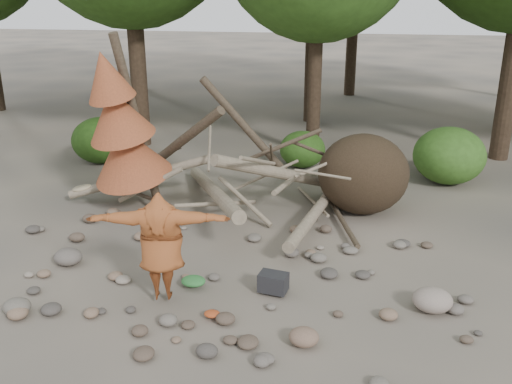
# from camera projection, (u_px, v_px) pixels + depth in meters

# --- Properties ---
(ground) EXTENTS (120.00, 120.00, 0.00)m
(ground) POSITION_uv_depth(u_px,v_px,m) (219.00, 288.00, 10.59)
(ground) COLOR #514C44
(ground) RESTS_ON ground
(deadfall_pile) EXTENTS (8.55, 5.24, 3.30)m
(deadfall_pile) POSITION_uv_depth(u_px,v_px,m) (339.00, 175.00, 13.86)
(deadfall_pile) COLOR #332619
(deadfall_pile) RESTS_ON ground
(dead_conifer) EXTENTS (2.06, 2.16, 4.35)m
(dead_conifer) POSITION_uv_depth(u_px,v_px,m) (122.00, 128.00, 13.49)
(dead_conifer) COLOR #4C3F30
(dead_conifer) RESTS_ON ground
(bush_left) EXTENTS (1.80, 1.80, 1.44)m
(bush_left) POSITION_uv_depth(u_px,v_px,m) (101.00, 140.00, 17.89)
(bush_left) COLOR #234512
(bush_left) RESTS_ON ground
(bush_mid) EXTENTS (1.40, 1.40, 1.12)m
(bush_mid) POSITION_uv_depth(u_px,v_px,m) (302.00, 149.00, 17.49)
(bush_mid) COLOR #2E5819
(bush_mid) RESTS_ON ground
(bush_right) EXTENTS (2.00, 2.00, 1.60)m
(bush_right) POSITION_uv_depth(u_px,v_px,m) (449.00, 156.00, 16.00)
(bush_right) COLOR #386820
(bush_right) RESTS_ON ground
(frisbee_thrower) EXTENTS (2.57, 1.15, 2.18)m
(frisbee_thrower) POSITION_uv_depth(u_px,v_px,m) (161.00, 246.00, 9.84)
(frisbee_thrower) COLOR brown
(frisbee_thrower) RESTS_ON ground
(backpack) EXTENTS (0.57, 0.43, 0.34)m
(backpack) POSITION_uv_depth(u_px,v_px,m) (273.00, 285.00, 10.37)
(backpack) COLOR black
(backpack) RESTS_ON ground
(cloth_green) EXTENTS (0.46, 0.38, 0.17)m
(cloth_green) POSITION_uv_depth(u_px,v_px,m) (193.00, 283.00, 10.60)
(cloth_green) COLOR #2C6F32
(cloth_green) RESTS_ON ground
(cloth_orange) EXTENTS (0.28, 0.23, 0.10)m
(cloth_orange) POSITION_uv_depth(u_px,v_px,m) (212.00, 316.00, 9.61)
(cloth_orange) COLOR #9F3F1B
(cloth_orange) RESTS_ON ground
(boulder_front_left) EXTENTS (0.48, 0.43, 0.29)m
(boulder_front_left) POSITION_uv_depth(u_px,v_px,m) (17.00, 307.00, 9.73)
(boulder_front_left) COLOR #676056
(boulder_front_left) RESTS_ON ground
(boulder_front_right) EXTENTS (0.48, 0.43, 0.29)m
(boulder_front_right) POSITION_uv_depth(u_px,v_px,m) (304.00, 337.00, 8.89)
(boulder_front_right) COLOR #795E4C
(boulder_front_right) RESTS_ON ground
(boulder_mid_right) EXTENTS (0.69, 0.62, 0.41)m
(boulder_mid_right) POSITION_uv_depth(u_px,v_px,m) (432.00, 300.00, 9.81)
(boulder_mid_right) COLOR gray
(boulder_mid_right) RESTS_ON ground
(boulder_mid_left) EXTENTS (0.56, 0.51, 0.34)m
(boulder_mid_left) POSITION_uv_depth(u_px,v_px,m) (68.00, 257.00, 11.45)
(boulder_mid_left) COLOR #625A52
(boulder_mid_left) RESTS_ON ground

